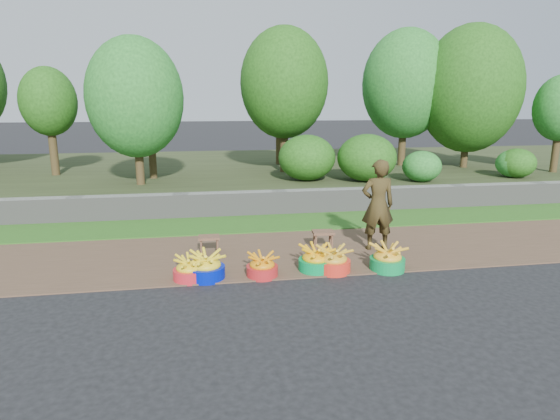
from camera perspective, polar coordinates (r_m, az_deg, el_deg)
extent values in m
plane|color=black|center=(7.02, 5.45, -8.21)|extent=(120.00, 120.00, 0.00)
cube|color=brown|center=(8.16, 3.19, -5.03)|extent=(80.00, 2.50, 0.02)
cube|color=#2C601C|center=(10.03, 0.69, -1.50)|extent=(80.00, 1.50, 0.04)
cube|color=slate|center=(10.79, -0.11, 0.93)|extent=(80.00, 0.35, 0.55)
cube|color=#2F391D|center=(15.58, -3.08, 4.55)|extent=(80.00, 10.00, 0.50)
cylinder|color=#3C3019|center=(16.08, 21.65, 7.51)|extent=(0.21, 0.21, 1.49)
ellipsoid|color=#235A15|center=(16.04, 22.17, 13.49)|extent=(3.12, 3.12, 3.90)
cylinder|color=#3C3019|center=(16.15, 30.59, 6.50)|extent=(0.21, 0.21, 1.41)
cylinder|color=#3C3019|center=(14.81, -25.92, 6.93)|extent=(0.22, 0.22, 1.60)
ellipsoid|color=#235A15|center=(14.76, -26.41, 11.77)|extent=(1.52, 1.52, 1.90)
cylinder|color=#3C3019|center=(16.00, 14.70, 8.48)|extent=(0.24, 0.24, 1.78)
ellipsoid|color=#277627|center=(15.97, 15.06, 14.61)|extent=(2.75, 2.75, 3.44)
cylinder|color=#3C3019|center=(15.77, -0.11, 8.43)|extent=(0.22, 0.22, 1.55)
ellipsoid|color=#277627|center=(15.72, -0.11, 13.07)|extent=(1.67, 1.67, 2.09)
cylinder|color=#3C3019|center=(14.00, 0.50, 8.38)|extent=(0.24, 0.24, 1.81)
ellipsoid|color=#235A15|center=(13.96, 0.51, 15.22)|extent=(2.54, 2.54, 3.18)
cylinder|color=#3C3019|center=(13.24, -15.31, 6.65)|extent=(0.20, 0.20, 1.34)
ellipsoid|color=#277627|center=(13.17, -15.62, 11.73)|extent=(1.68, 1.68, 2.09)
cylinder|color=#3C3019|center=(12.30, -16.81, 6.33)|extent=(0.21, 0.21, 1.44)
ellipsoid|color=#277627|center=(12.23, -17.25, 12.96)|extent=(2.33, 2.33, 2.92)
ellipsoid|color=#277627|center=(14.47, 26.64, 5.09)|extent=(0.96, 0.96, 0.77)
ellipsoid|color=#235A15|center=(14.45, 26.90, 5.12)|extent=(1.00, 1.00, 0.80)
ellipsoid|color=#277627|center=(12.79, 16.90, 5.12)|extent=(1.00, 1.00, 0.80)
ellipsoid|color=#235A15|center=(12.45, 3.28, 6.38)|extent=(1.51, 1.51, 1.21)
ellipsoid|color=#235A15|center=(12.50, 10.54, 6.28)|extent=(1.54, 1.54, 1.23)
cylinder|color=red|center=(6.99, -10.95, -7.72)|extent=(0.48, 0.48, 0.17)
ellipsoid|color=yellow|center=(6.95, -11.00, -6.69)|extent=(0.42, 0.42, 0.27)
cylinder|color=#0011A5|center=(6.99, -8.96, -7.54)|extent=(0.54, 0.54, 0.20)
ellipsoid|color=yellow|center=(6.94, -9.00, -6.36)|extent=(0.48, 0.48, 0.31)
cylinder|color=#AD1E20|center=(7.01, -2.19, -7.46)|extent=(0.47, 0.47, 0.17)
ellipsoid|color=orange|center=(6.96, -2.20, -6.44)|extent=(0.41, 0.41, 0.27)
cylinder|color=#008740|center=(7.24, 4.39, -6.71)|extent=(0.53, 0.53, 0.19)
ellipsoid|color=orange|center=(7.19, 4.41, -5.59)|extent=(0.47, 0.47, 0.30)
cylinder|color=red|center=(7.23, 6.49, -6.79)|extent=(0.53, 0.53, 0.19)
ellipsoid|color=gold|center=(7.18, 6.52, -5.68)|extent=(0.46, 0.46, 0.30)
cylinder|color=#09843D|center=(7.44, 12.93, -6.44)|extent=(0.54, 0.54, 0.19)
ellipsoid|color=gold|center=(7.39, 12.99, -5.33)|extent=(0.47, 0.47, 0.31)
cube|color=brown|center=(7.98, -8.65, -3.31)|extent=(0.35, 0.27, 0.04)
cylinder|color=brown|center=(7.94, -9.58, -4.61)|extent=(0.04, 0.04, 0.27)
cylinder|color=brown|center=(7.94, -7.63, -4.54)|extent=(0.04, 0.04, 0.27)
cylinder|color=brown|center=(8.11, -9.57, -4.22)|extent=(0.04, 0.04, 0.27)
cylinder|color=brown|center=(8.12, -7.67, -4.15)|extent=(0.04, 0.04, 0.27)
cube|color=brown|center=(8.18, 5.28, -2.72)|extent=(0.39, 0.31, 0.04)
cylinder|color=brown|center=(8.11, 4.40, -4.03)|extent=(0.04, 0.04, 0.28)
cylinder|color=brown|center=(8.16, 6.35, -3.97)|extent=(0.04, 0.04, 0.28)
cylinder|color=brown|center=(8.30, 4.19, -3.64)|extent=(0.04, 0.04, 0.28)
cylinder|color=brown|center=(8.34, 6.10, -3.59)|extent=(0.04, 0.04, 0.28)
imported|color=black|center=(8.22, 11.83, 0.62)|extent=(0.60, 0.42, 1.58)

